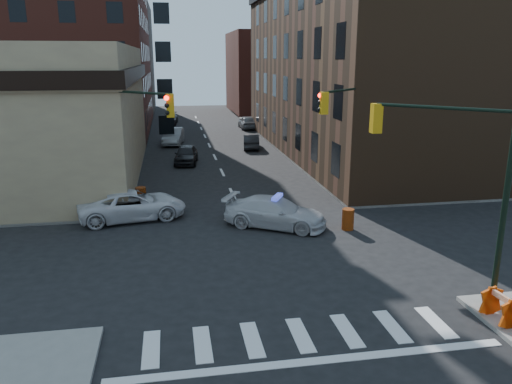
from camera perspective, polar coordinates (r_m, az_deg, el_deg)
name	(u,v)px	position (r m, az deg, el deg)	size (l,w,h in m)	color
ground	(261,253)	(21.95, 0.55, -6.96)	(140.00, 140.00, 0.00)	black
sidewalk_ne	(408,132)	(59.68, 16.98, 6.59)	(34.00, 54.50, 0.15)	gray
apartment_block	(26,21)	(61.93, -24.81, 17.27)	(25.00, 25.00, 24.00)	maroon
commercial_row_ne	(361,72)	(45.68, 11.94, 13.24)	(14.00, 34.00, 14.00)	#452D1B
filler_nw	(85,59)	(82.94, -18.93, 14.16)	(20.00, 18.00, 16.00)	brown
filler_ne	(283,72)	(80.02, 3.06, 13.49)	(16.00, 16.00, 12.00)	maroon
signal_pole_se	(472,172)	(17.81, 23.50, 2.07)	(5.40, 5.27, 8.00)	black
signal_pole_nw	(126,139)	(25.74, -14.62, 5.89)	(3.58, 3.67, 8.00)	black
signal_pole_ne	(350,133)	(27.37, 10.71, 6.64)	(3.67, 3.58, 8.00)	black
tree_ne_near	(290,110)	(47.59, 3.89, 9.34)	(3.00, 3.00, 4.85)	black
tree_ne_far	(273,103)	(55.36, 1.92, 10.18)	(3.00, 3.00, 4.85)	black
police_car	(275,212)	(25.01, 2.22, -2.35)	(2.10, 5.15, 1.50)	silver
pickup	(132,205)	(26.96, -13.94, -1.45)	(2.55, 5.53, 1.54)	silver
parked_car_wnear	(186,154)	(40.50, -7.99, 4.27)	(1.72, 4.27, 1.45)	black
parked_car_wfar	(174,136)	(49.78, -9.41, 6.30)	(1.67, 4.80, 1.58)	gray
parked_car_wdeep	(169,119)	(65.34, -9.87, 8.25)	(1.92, 4.73, 1.37)	black
parked_car_enear	(251,141)	(46.87, -0.55, 5.81)	(1.41, 4.05, 1.34)	black
parked_car_efar	(248,122)	(60.24, -0.97, 8.00)	(1.86, 4.61, 1.57)	gray
pedestrian_a	(91,186)	(30.82, -18.29, 0.62)	(0.58, 0.38, 1.59)	black
pedestrian_b	(29,192)	(30.05, -24.51, 0.00)	(0.94, 0.73, 1.94)	black
pedestrian_c	(62,194)	(29.43, -21.32, -0.23)	(0.98, 0.41, 1.67)	black
barrel_road	(348,219)	(25.08, 10.46, -3.08)	(0.59, 0.59, 1.05)	#CA5D09
barrel_bank	(141,196)	(29.44, -13.01, -0.48)	(0.60, 0.60, 1.06)	red
barricade_se_a	(501,308)	(17.94, 26.20, -11.78)	(1.22, 0.61, 0.91)	#DC5C0A
barricade_nw_a	(64,204)	(28.80, -21.10, -1.34)	(1.19, 0.60, 0.89)	#D16709
barricade_nw_b	(72,199)	(29.56, -20.32, -0.77)	(1.30, 0.65, 0.98)	#D4550A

